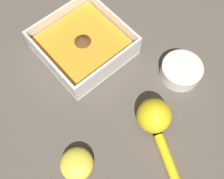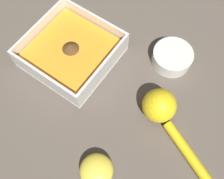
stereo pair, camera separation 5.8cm
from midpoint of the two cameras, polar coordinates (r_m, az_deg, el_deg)
The scene contains 5 objects.
ground_plane at distance 0.65m, azimuth -8.39°, elevation 5.91°, with size 4.00×4.00×0.00m, color brown.
square_dish at distance 0.65m, azimuth -11.32°, elevation 7.71°, with size 0.20×0.20×0.06m.
spice_bowl at distance 0.64m, azimuth 10.45°, elevation 6.59°, with size 0.10×0.10×0.04m.
lemon_squeezer at distance 0.56m, azimuth 8.19°, elevation -5.19°, with size 0.12×0.21×0.07m.
lemon_half at distance 0.55m, azimuth -6.57°, elevation -17.43°, with size 0.07×0.07×0.04m.
Camera 2 is at (-0.24, -0.25, 0.56)m, focal length 42.00 mm.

